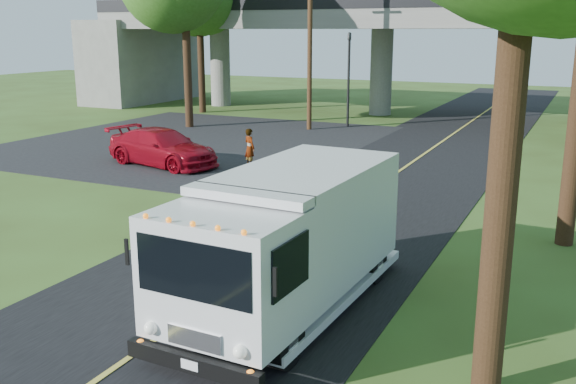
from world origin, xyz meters
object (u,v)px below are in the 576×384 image
Objects in this scene: red_sedan at (163,147)px; step_van at (289,237)px; traffic_signal at (349,69)px; utility_pole at (310,44)px; pedestrian at (250,148)px.

step_van is at bearing -123.49° from red_sedan.
traffic_signal is 1.03× the size of red_sedan.
utility_pole reaches higher than step_van.
traffic_signal is 24.84m from step_van.
step_van is 4.28× the size of pedestrian.
utility_pole is at bearing 114.85° from step_van.
step_van reaches higher than red_sedan.
pedestrian reaches higher than red_sedan.
traffic_signal reaches higher than pedestrian.
traffic_signal is 13.88m from red_sedan.
pedestrian is at bearing -58.06° from red_sedan.
utility_pole is 12.06m from red_sedan.
utility_pole is 5.87× the size of pedestrian.
red_sedan is at bearing -97.45° from utility_pole.
pedestrian is at bearing -79.75° from utility_pole.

